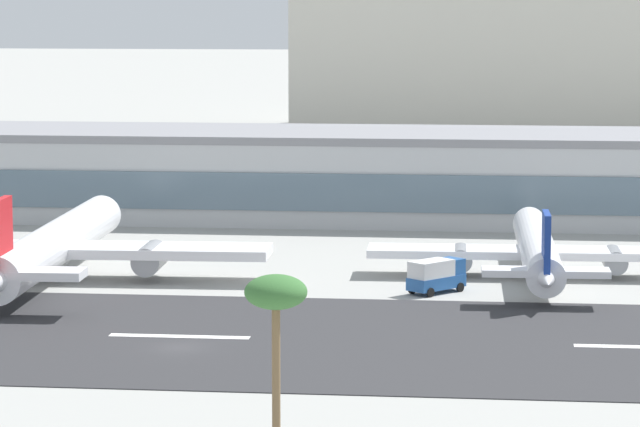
{
  "coord_description": "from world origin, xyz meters",
  "views": [
    {
      "loc": [
        25.91,
        -130.48,
        28.91
      ],
      "look_at": [
        6.64,
        44.03,
        5.34
      ],
      "focal_mm": 92.93,
      "sensor_mm": 36.0,
      "label": 1
    }
  ],
  "objects_px": {
    "distant_hotel_block": "(585,27)",
    "airliner_red_tail_gate_0": "(51,247)",
    "airliner_navy_tail_gate_1": "(538,251)",
    "palm_tree_1": "(276,299)",
    "service_box_truck_0": "(436,275)",
    "terminal_building": "(329,174)"
  },
  "relations": [
    {
      "from": "distant_hotel_block",
      "to": "airliner_navy_tail_gate_1",
      "type": "height_order",
      "value": "distant_hotel_block"
    },
    {
      "from": "service_box_truck_0",
      "to": "palm_tree_1",
      "type": "relative_size",
      "value": 0.53
    },
    {
      "from": "airliner_navy_tail_gate_1",
      "to": "palm_tree_1",
      "type": "height_order",
      "value": "palm_tree_1"
    },
    {
      "from": "terminal_building",
      "to": "service_box_truck_0",
      "type": "height_order",
      "value": "terminal_building"
    },
    {
      "from": "distant_hotel_block",
      "to": "palm_tree_1",
      "type": "bearing_deg",
      "value": -96.92
    },
    {
      "from": "service_box_truck_0",
      "to": "palm_tree_1",
      "type": "distance_m",
      "value": 59.48
    },
    {
      "from": "airliner_navy_tail_gate_1",
      "to": "terminal_building",
      "type": "bearing_deg",
      "value": 29.47
    },
    {
      "from": "distant_hotel_block",
      "to": "airliner_red_tail_gate_0",
      "type": "relative_size",
      "value": 2.41
    },
    {
      "from": "terminal_building",
      "to": "airliner_red_tail_gate_0",
      "type": "xyz_separation_m",
      "value": [
        -22.99,
        -49.56,
        -2.27
      ]
    },
    {
      "from": "terminal_building",
      "to": "airliner_navy_tail_gate_1",
      "type": "xyz_separation_m",
      "value": [
        25.76,
        -42.79,
        -2.84
      ]
    },
    {
      "from": "terminal_building",
      "to": "distant_hotel_block",
      "type": "distance_m",
      "value": 149.46
    },
    {
      "from": "service_box_truck_0",
      "to": "airliner_navy_tail_gate_1",
      "type": "bearing_deg",
      "value": -5.3
    },
    {
      "from": "airliner_navy_tail_gate_1",
      "to": "service_box_truck_0",
      "type": "height_order",
      "value": "airliner_navy_tail_gate_1"
    },
    {
      "from": "distant_hotel_block",
      "to": "airliner_red_tail_gate_0",
      "type": "height_order",
      "value": "distant_hotel_block"
    },
    {
      "from": "service_box_truck_0",
      "to": "airliner_red_tail_gate_0",
      "type": "bearing_deg",
      "value": 127.05
    },
    {
      "from": "terminal_building",
      "to": "airliner_navy_tail_gate_1",
      "type": "relative_size",
      "value": 3.69
    },
    {
      "from": "terminal_building",
      "to": "distant_hotel_block",
      "type": "xyz_separation_m",
      "value": [
        39.09,
        143.37,
        15.96
      ]
    },
    {
      "from": "airliner_navy_tail_gate_1",
      "to": "palm_tree_1",
      "type": "distance_m",
      "value": 70.44
    },
    {
      "from": "terminal_building",
      "to": "airliner_red_tail_gate_0",
      "type": "distance_m",
      "value": 54.68
    },
    {
      "from": "terminal_building",
      "to": "palm_tree_1",
      "type": "xyz_separation_m",
      "value": [
        8.26,
        -110.63,
        4.48
      ]
    },
    {
      "from": "distant_hotel_block",
      "to": "palm_tree_1",
      "type": "relative_size",
      "value": 10.52
    },
    {
      "from": "terminal_building",
      "to": "palm_tree_1",
      "type": "height_order",
      "value": "palm_tree_1"
    }
  ]
}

